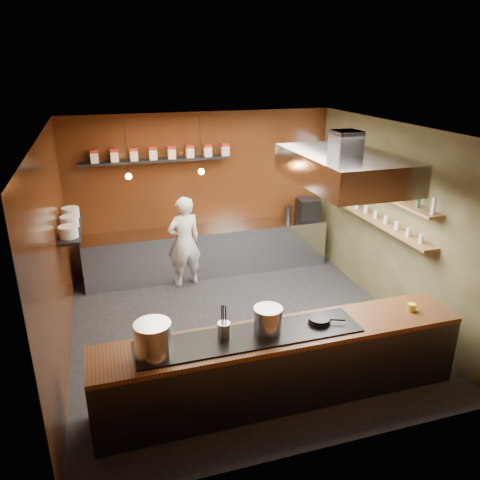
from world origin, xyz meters
name	(u,v)px	position (x,y,z in m)	size (l,w,h in m)	color
floor	(242,329)	(0.00, 0.00, 0.00)	(5.00, 5.00, 0.00)	black
back_wall	(203,193)	(0.00, 2.50, 1.50)	(5.00, 5.00, 0.00)	#3C160B
left_wall	(55,258)	(-2.50, 0.00, 1.50)	(5.00, 5.00, 0.00)	#3C160B
right_wall	(395,221)	(2.50, 0.00, 1.50)	(5.00, 5.00, 0.00)	#443F26
ceiling	(243,130)	(0.00, 0.00, 3.00)	(5.00, 5.00, 0.00)	silver
window_pane	(341,173)	(2.45, 1.70, 1.90)	(1.00, 1.00, 0.00)	white
prep_counter	(209,251)	(0.00, 2.17, 0.45)	(4.60, 0.65, 0.90)	silver
pass_counter	(282,364)	(0.00, -1.60, 0.47)	(4.40, 0.72, 0.94)	#38383D
tin_shelf	(154,161)	(-0.90, 2.36, 2.20)	(2.60, 0.26, 0.04)	black
plate_shelf	(70,228)	(-2.34, 1.00, 1.55)	(0.30, 1.40, 0.04)	black
bottle_shelf_upper	(378,191)	(2.34, 0.30, 1.92)	(0.26, 2.80, 0.04)	brown
bottle_shelf_lower	(375,219)	(2.34, 0.30, 1.45)	(0.26, 2.80, 0.04)	brown
extractor_hood	(344,168)	(1.30, -0.40, 2.51)	(1.20, 2.00, 0.72)	#38383D
pendant_left	(128,173)	(-1.40, 1.70, 2.15)	(0.10, 0.10, 0.95)	black
pendant_right	(201,169)	(-0.20, 1.70, 2.15)	(0.10, 0.10, 0.95)	black
storage_tins	(162,153)	(-0.75, 2.36, 2.33)	(2.43, 0.13, 0.22)	beige
plate_stacks	(69,222)	(-2.34, 1.00, 1.65)	(0.26, 1.16, 0.16)	white
bottles	(379,183)	(2.34, 0.30, 2.06)	(0.06, 2.66, 0.24)	silver
wine_glasses	(376,214)	(2.34, 0.30, 1.53)	(0.07, 2.37, 0.13)	silver
stockpot_large	(153,339)	(-1.49, -1.66, 1.13)	(0.39, 0.39, 0.38)	silver
stockpot_small	(268,320)	(-0.18, -1.58, 1.09)	(0.33, 0.33, 0.31)	silver
utensil_crock	(224,330)	(-0.70, -1.55, 1.03)	(0.15, 0.15, 0.19)	silver
frying_pan	(320,320)	(0.47, -1.58, 0.97)	(0.42, 0.27, 0.07)	black
butter_jar	(412,307)	(1.72, -1.62, 0.97)	(0.11, 0.11, 0.10)	gold
espresso_machine	(308,209)	(2.05, 2.20, 1.10)	(0.39, 0.37, 0.39)	black
chef	(185,242)	(-0.53, 1.78, 0.83)	(0.61, 0.40, 1.67)	silver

